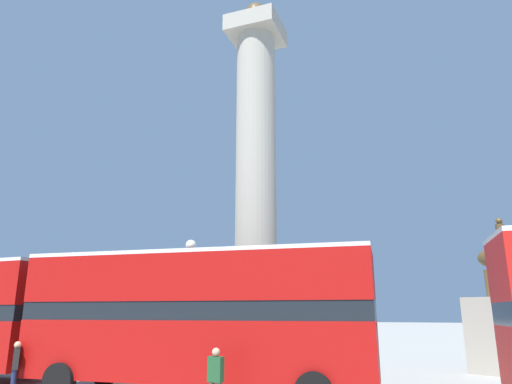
% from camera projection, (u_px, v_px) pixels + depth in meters
% --- Properties ---
extents(ground_plane, '(200.00, 200.00, 0.00)m').
position_uv_depth(ground_plane, '(256.00, 371.00, 19.76)').
color(ground_plane, '#9E9B93').
extents(monument_column, '(5.92, 5.92, 18.43)m').
position_uv_depth(monument_column, '(256.00, 241.00, 21.21)').
color(monument_column, '#A39E8E').
rests_on(monument_column, ground_plane).
extents(bus_a, '(11.09, 3.47, 4.32)m').
position_uv_depth(bus_a, '(196.00, 315.00, 14.23)').
color(bus_a, '#A80F0C').
rests_on(bus_a, ground_plane).
extents(street_lamp, '(0.40, 0.40, 5.19)m').
position_uv_depth(street_lamp, '(189.00, 302.00, 17.16)').
color(street_lamp, black).
rests_on(street_lamp, ground_plane).
extents(pedestrian_near_lamp, '(0.42, 0.41, 1.59)m').
position_uv_depth(pedestrian_near_lamp, '(15.00, 366.00, 13.97)').
color(pedestrian_near_lamp, '#192347').
rests_on(pedestrian_near_lamp, ground_plane).
extents(pedestrian_by_plinth, '(0.45, 0.26, 1.59)m').
position_uv_depth(pedestrian_by_plinth, '(215.00, 378.00, 11.43)').
color(pedestrian_by_plinth, '#4C473D').
rests_on(pedestrian_by_plinth, ground_plane).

